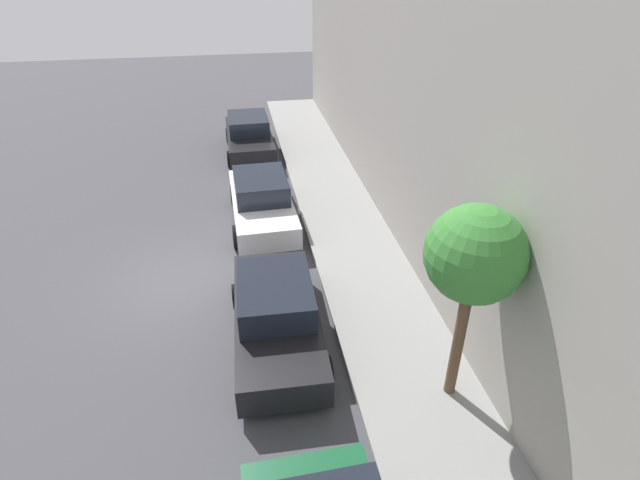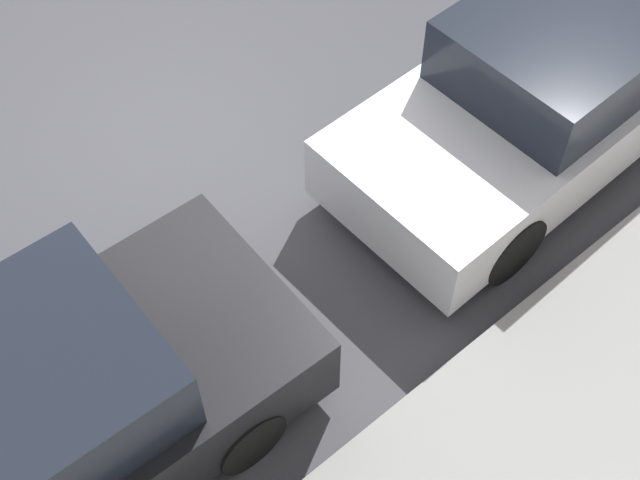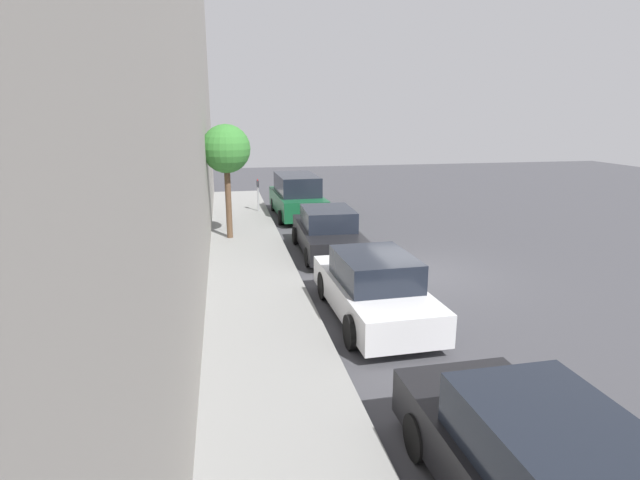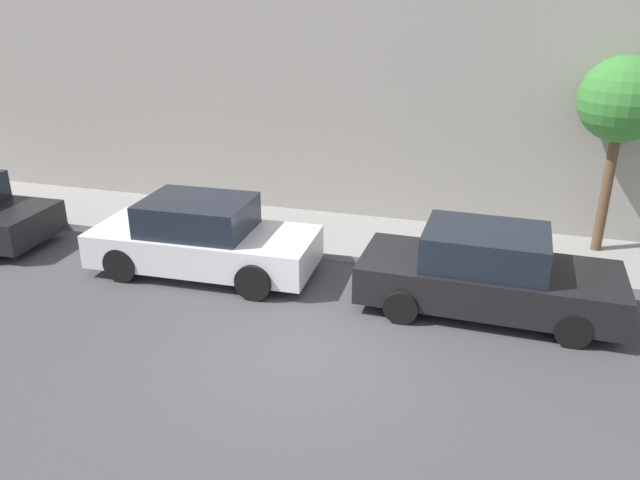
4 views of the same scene
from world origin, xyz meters
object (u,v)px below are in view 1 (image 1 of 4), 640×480
at_px(parked_sedan_third, 262,201).
at_px(parked_sedan_fourth, 249,136).
at_px(street_tree, 475,256).
at_px(parked_sedan_second, 276,314).

bearing_deg(parked_sedan_third, parked_sedan_fourth, 90.61).
relative_size(parked_sedan_third, street_tree, 1.12).
bearing_deg(parked_sedan_second, parked_sedan_fourth, 89.85).
bearing_deg(street_tree, parked_sedan_second, 145.16).
bearing_deg(parked_sedan_fourth, parked_sedan_second, -90.15).
height_order(parked_sedan_second, street_tree, street_tree).
xyz_separation_m(parked_sedan_second, street_tree, (3.18, -2.21, 2.59)).
height_order(parked_sedan_second, parked_sedan_third, same).
xyz_separation_m(parked_sedan_third, parked_sedan_fourth, (-0.07, 6.14, 0.00)).
bearing_deg(parked_sedan_second, parked_sedan_third, 89.01).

